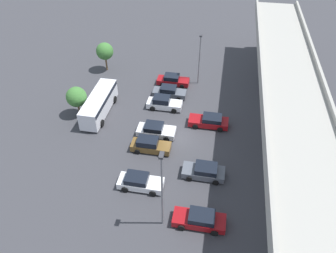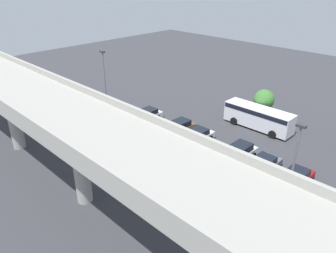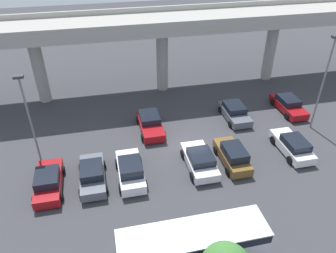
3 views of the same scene
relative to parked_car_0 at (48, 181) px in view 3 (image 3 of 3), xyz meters
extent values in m
plane|color=#38383D|center=(11.41, 2.48, -0.69)|extent=(110.08, 110.08, 0.00)
cube|color=#9E9B93|center=(11.41, 14.11, 6.72)|extent=(51.37, 6.38, 0.90)
cube|color=#9E9B93|center=(11.41, 11.07, 7.44)|extent=(51.37, 0.30, 0.55)
cube|color=#9E9B93|center=(11.41, 17.15, 7.44)|extent=(51.37, 0.30, 0.55)
cylinder|color=#9E9B93|center=(-1.43, 14.11, 2.79)|extent=(1.26, 1.26, 6.95)
cylinder|color=#9E9B93|center=(11.41, 14.11, 2.79)|extent=(1.26, 1.26, 6.95)
cylinder|color=#9E9B93|center=(24.25, 14.11, 2.79)|extent=(1.26, 1.26, 6.95)
cube|color=maroon|center=(0.00, 0.06, -0.16)|extent=(1.78, 4.62, 0.70)
cube|color=black|center=(0.00, -0.16, 0.50)|extent=(1.64, 2.11, 0.62)
cylinder|color=black|center=(-0.91, 1.49, -0.37)|extent=(0.22, 0.64, 0.64)
cylinder|color=black|center=(0.91, 1.49, -0.37)|extent=(0.22, 0.64, 0.64)
cylinder|color=black|center=(-0.91, -1.38, -0.37)|extent=(0.22, 0.64, 0.64)
cylinder|color=black|center=(0.91, -1.38, -0.37)|extent=(0.22, 0.64, 0.64)
cube|color=#515660|center=(3.14, 0.09, -0.16)|extent=(1.78, 4.57, 0.71)
cube|color=black|center=(3.14, -0.06, 0.51)|extent=(1.64, 2.10, 0.63)
cylinder|color=black|center=(2.22, 1.50, -0.38)|extent=(0.22, 0.61, 0.61)
cylinder|color=black|center=(4.05, 1.50, -0.38)|extent=(0.22, 0.61, 0.61)
cylinder|color=black|center=(2.22, -1.33, -0.38)|extent=(0.22, 0.61, 0.61)
cylinder|color=black|center=(4.05, -1.33, -0.38)|extent=(0.22, 0.61, 0.61)
cube|color=silver|center=(5.96, -0.08, -0.11)|extent=(1.81, 4.59, 0.76)
cube|color=black|center=(5.96, -0.45, 0.63)|extent=(1.66, 2.13, 0.73)
cylinder|color=black|center=(5.04, 1.35, -0.34)|extent=(0.22, 0.70, 0.70)
cylinder|color=black|center=(6.89, 1.35, -0.34)|extent=(0.22, 0.70, 0.70)
cylinder|color=black|center=(5.04, -1.50, -0.34)|extent=(0.22, 0.70, 0.70)
cylinder|color=black|center=(6.89, -1.50, -0.34)|extent=(0.22, 0.70, 0.70)
cube|color=maroon|center=(8.57, 5.94, -0.15)|extent=(1.91, 4.84, 0.71)
cube|color=black|center=(8.57, 6.37, 0.49)|extent=(1.76, 2.31, 0.56)
cylinder|color=black|center=(9.55, 4.44, -0.35)|extent=(0.22, 0.68, 0.68)
cylinder|color=black|center=(7.59, 4.44, -0.35)|extent=(0.22, 0.68, 0.68)
cylinder|color=black|center=(9.55, 7.44, -0.35)|extent=(0.22, 0.68, 0.68)
cylinder|color=black|center=(7.59, 7.44, -0.35)|extent=(0.22, 0.68, 0.68)
cube|color=silver|center=(11.46, -0.02, -0.15)|extent=(1.96, 4.55, 0.68)
cube|color=black|center=(11.46, -0.29, 0.49)|extent=(1.81, 2.15, 0.60)
cylinder|color=black|center=(10.45, 1.39, -0.33)|extent=(0.22, 0.71, 0.71)
cylinder|color=black|center=(12.46, 1.39, -0.33)|extent=(0.22, 0.71, 0.71)
cylinder|color=black|center=(10.45, -1.43, -0.33)|extent=(0.22, 0.71, 0.71)
cylinder|color=black|center=(12.46, -1.43, -0.33)|extent=(0.22, 0.71, 0.71)
cube|color=brown|center=(14.19, -0.05, -0.14)|extent=(1.71, 4.46, 0.74)
cube|color=black|center=(14.19, -0.40, 0.58)|extent=(1.57, 2.33, 0.71)
cylinder|color=black|center=(13.31, 1.34, -0.37)|extent=(0.22, 0.63, 0.63)
cylinder|color=black|center=(15.07, 1.34, -0.37)|extent=(0.22, 0.63, 0.63)
cylinder|color=black|center=(13.31, -1.43, -0.37)|extent=(0.22, 0.63, 0.63)
cylinder|color=black|center=(15.07, -1.43, -0.37)|extent=(0.22, 0.63, 0.63)
cube|color=#515660|center=(16.97, 6.17, -0.18)|extent=(1.91, 4.39, 0.69)
cube|color=black|center=(16.97, 6.41, 0.45)|extent=(1.76, 2.27, 0.57)
cylinder|color=black|center=(17.94, 4.81, -0.38)|extent=(0.22, 0.60, 0.60)
cylinder|color=black|center=(15.99, 4.81, -0.38)|extent=(0.22, 0.60, 0.60)
cylinder|color=black|center=(17.94, 7.53, -0.38)|extent=(0.22, 0.60, 0.60)
cylinder|color=black|center=(15.99, 7.53, -0.38)|extent=(0.22, 0.60, 0.60)
cube|color=silver|center=(19.61, 0.14, -0.15)|extent=(1.82, 4.56, 0.70)
cube|color=black|center=(19.61, -0.25, 0.50)|extent=(1.68, 2.27, 0.60)
cylinder|color=black|center=(18.67, 1.56, -0.34)|extent=(0.22, 0.68, 0.68)
cylinder|color=black|center=(20.54, 1.56, -0.34)|extent=(0.22, 0.68, 0.68)
cylinder|color=black|center=(18.67, -1.27, -0.34)|extent=(0.22, 0.68, 0.68)
cylinder|color=black|center=(20.54, -1.27, -0.34)|extent=(0.22, 0.68, 0.68)
cube|color=maroon|center=(22.84, 6.37, -0.17)|extent=(1.83, 4.77, 0.68)
cube|color=black|center=(22.84, 6.58, 0.46)|extent=(1.68, 2.33, 0.58)
cylinder|color=black|center=(23.78, 4.89, -0.36)|extent=(0.22, 0.66, 0.66)
cylinder|color=black|center=(21.91, 4.89, -0.36)|extent=(0.22, 0.66, 0.66)
cylinder|color=black|center=(23.78, 7.85, -0.36)|extent=(0.22, 0.66, 0.66)
cylinder|color=black|center=(21.91, 7.85, -0.36)|extent=(0.22, 0.66, 0.66)
cube|color=silver|center=(8.52, -8.09, 0.75)|extent=(8.35, 2.23, 2.36)
cube|color=black|center=(8.52, -8.09, 1.59)|extent=(8.18, 2.28, 0.52)
cylinder|color=black|center=(11.11, -6.95, -0.22)|extent=(0.92, 0.29, 0.92)
cylinder|color=black|center=(5.93, -6.95, -0.22)|extent=(0.92, 0.29, 0.92)
cylinder|color=slate|center=(-0.98, 3.58, 2.98)|extent=(0.16, 0.16, 7.34)
cube|color=#333338|center=(-0.98, 3.58, 6.75)|extent=(0.70, 0.35, 0.20)
cylinder|color=slate|center=(23.39, 3.12, 3.61)|extent=(0.16, 0.16, 8.58)
cube|color=#333338|center=(23.39, 3.12, 8.00)|extent=(0.70, 0.35, 0.20)
camera|label=1|loc=(40.37, 6.76, 25.21)|focal=35.00mm
camera|label=2|loc=(-8.87, 24.84, 16.63)|focal=35.00mm
camera|label=3|loc=(4.64, -19.07, 16.44)|focal=35.00mm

